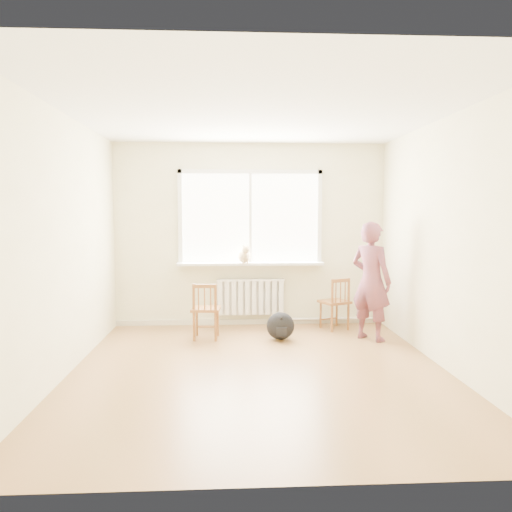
{
  "coord_description": "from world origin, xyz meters",
  "views": [
    {
      "loc": [
        -0.32,
        -5.17,
        1.68
      ],
      "look_at": [
        0.03,
        1.2,
        1.13
      ],
      "focal_mm": 35.0,
      "sensor_mm": 36.0,
      "label": 1
    }
  ],
  "objects": [
    {
      "name": "back_wall",
      "position": [
        0.0,
        2.25,
        1.35
      ],
      "size": [
        4.0,
        0.01,
        2.7
      ],
      "primitive_type": "cube",
      "color": "#EFE7BF",
      "rests_on": "ground"
    },
    {
      "name": "chair_right",
      "position": [
        1.22,
        1.82,
        0.38
      ],
      "size": [
        0.48,
        0.47,
        0.75
      ],
      "rotation": [
        0.0,
        0.0,
        3.55
      ],
      "color": "#97552C",
      "rests_on": "floor"
    },
    {
      "name": "cat",
      "position": [
        -0.09,
        2.05,
        1.06
      ],
      "size": [
        0.22,
        0.42,
        0.28
      ],
      "rotation": [
        0.0,
        0.0,
        0.15
      ],
      "color": "beige",
      "rests_on": "windowsill"
    },
    {
      "name": "backpack",
      "position": [
        0.36,
        1.3,
        0.18
      ],
      "size": [
        0.43,
        0.37,
        0.37
      ],
      "primitive_type": "ellipsoid",
      "rotation": [
        0.0,
        0.0,
        0.28
      ],
      "color": "black",
      "rests_on": "floor"
    },
    {
      "name": "person",
      "position": [
        1.55,
        1.25,
        0.78
      ],
      "size": [
        0.66,
        0.68,
        1.57
      ],
      "primitive_type": "imported",
      "rotation": [
        0.0,
        0.0,
        2.3
      ],
      "color": "#C7424C",
      "rests_on": "floor"
    },
    {
      "name": "radiator",
      "position": [
        0.0,
        2.16,
        0.44
      ],
      "size": [
        1.0,
        0.12,
        0.55
      ],
      "color": "white",
      "rests_on": "back_wall"
    },
    {
      "name": "window",
      "position": [
        0.0,
        2.22,
        1.66
      ],
      "size": [
        2.12,
        0.05,
        1.42
      ],
      "color": "white",
      "rests_on": "back_wall"
    },
    {
      "name": "baseboard",
      "position": [
        0.0,
        2.23,
        0.04
      ],
      "size": [
        4.0,
        0.03,
        0.08
      ],
      "primitive_type": "cube",
      "color": "beige",
      "rests_on": "ground"
    },
    {
      "name": "windowsill",
      "position": [
        0.0,
        2.14,
        0.93
      ],
      "size": [
        2.15,
        0.22,
        0.04
      ],
      "primitive_type": "cube",
      "color": "white",
      "rests_on": "back_wall"
    },
    {
      "name": "heating_pipe",
      "position": [
        1.25,
        2.19,
        0.08
      ],
      "size": [
        1.4,
        0.04,
        0.04
      ],
      "primitive_type": "cylinder",
      "rotation": [
        0.0,
        1.57,
        0.0
      ],
      "color": "silver",
      "rests_on": "back_wall"
    },
    {
      "name": "floor",
      "position": [
        0.0,
        0.0,
        0.0
      ],
      "size": [
        4.5,
        4.5,
        0.0
      ],
      "primitive_type": "plane",
      "color": "#96683D",
      "rests_on": "ground"
    },
    {
      "name": "ceiling",
      "position": [
        0.0,
        0.0,
        2.7
      ],
      "size": [
        4.5,
        4.5,
        0.0
      ],
      "primitive_type": "plane",
      "rotation": [
        3.14,
        0.0,
        0.0
      ],
      "color": "white",
      "rests_on": "back_wall"
    },
    {
      "name": "chair_left",
      "position": [
        -0.63,
        1.38,
        0.38
      ],
      "size": [
        0.4,
        0.38,
        0.76
      ],
      "rotation": [
        0.0,
        0.0,
        3.07
      ],
      "color": "#97552C",
      "rests_on": "floor"
    }
  ]
}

